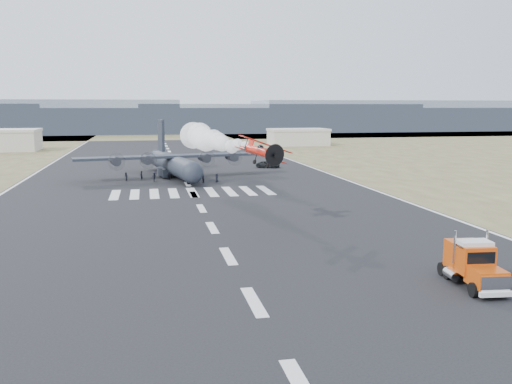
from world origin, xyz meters
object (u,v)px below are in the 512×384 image
object	(u,v)px
semi_truck	(472,263)
crew_c	(154,177)
crew_h	(126,177)
crew_b	(202,178)
transport_aircraft	(173,163)
aerobatic_biplane	(261,151)
crew_a	(141,175)
crew_d	(198,176)
crew_e	(217,178)
support_vehicle	(268,164)
hangar_right	(298,137)
crew_g	(198,178)
crew_f	(169,176)

from	to	relation	value
semi_truck	crew_c	distance (m)	67.87
crew_h	crew_b	bearing A→B (deg)	46.23
semi_truck	transport_aircraft	xyz separation A→B (m)	(-18.91, 70.08, 1.07)
semi_truck	aerobatic_biplane	world-z (taller)	aerobatic_biplane
crew_h	semi_truck	bearing A→B (deg)	0.64
semi_truck	crew_a	bearing A→B (deg)	116.15
crew_d	crew_h	distance (m)	13.25
aerobatic_biplane	crew_h	xyz separation A→B (m)	(-16.42, 42.29, -7.79)
crew_e	crew_c	bearing A→B (deg)	-65.27
crew_d	crew_h	world-z (taller)	crew_d
crew_b	crew_d	world-z (taller)	crew_b
transport_aircraft	support_vehicle	distance (m)	24.99
aerobatic_biplane	transport_aircraft	distance (m)	47.50
transport_aircraft	crew_b	distance (m)	10.82
crew_b	crew_e	xyz separation A→B (m)	(2.74, 0.90, -0.10)
semi_truck	crew_a	xyz separation A→B (m)	(-25.01, 66.87, -0.90)
hangar_right	crew_d	distance (m)	96.54
support_vehicle	aerobatic_biplane	bearing A→B (deg)	-167.15
hangar_right	support_vehicle	distance (m)	72.50
hangar_right	crew_b	bearing A→B (deg)	-115.85
crew_c	crew_d	xyz separation A→B (m)	(7.98, -0.17, -0.07)
crew_b	crew_g	xyz separation A→B (m)	(-0.76, -0.20, 0.06)
aerobatic_biplane	support_vehicle	size ratio (longest dim) A/B	1.22
crew_c	crew_h	distance (m)	5.44
aerobatic_biplane	crew_h	distance (m)	46.03
crew_h	aerobatic_biplane	bearing A→B (deg)	-1.02
crew_a	crew_e	xyz separation A→B (m)	(13.48, -5.47, -0.06)
support_vehicle	crew_e	bearing A→B (deg)	172.00
crew_b	transport_aircraft	bearing A→B (deg)	-122.80
semi_truck	aerobatic_biplane	size ratio (longest dim) A/B	1.21
crew_b	crew_f	bearing A→B (deg)	-101.11
crew_c	hangar_right	bearing A→B (deg)	27.91
aerobatic_biplane	crew_f	distance (m)	43.77
crew_f	crew_c	bearing A→B (deg)	177.20
hangar_right	crew_c	size ratio (longest dim) A/B	11.39
crew_e	crew_h	size ratio (longest dim) A/B	0.97
crew_a	crew_g	xyz separation A→B (m)	(9.98, -6.57, 0.10)
transport_aircraft	crew_f	size ratio (longest dim) A/B	23.02
aerobatic_biplane	crew_e	distance (m)	38.65
semi_truck	crew_g	size ratio (longest dim) A/B	4.25
hangar_right	crew_d	xyz separation A→B (m)	(-43.72, -86.05, -2.18)
aerobatic_biplane	crew_g	size ratio (longest dim) A/B	3.50
crew_d	crew_e	distance (m)	3.98
semi_truck	crew_c	xyz separation A→B (m)	(-22.68, 63.97, -0.84)
crew_b	crew_c	bearing A→B (deg)	-81.07
support_vehicle	crew_a	world-z (taller)	crew_a
crew_b	crew_f	distance (m)	7.77
crew_g	crew_b	bearing A→B (deg)	10.80
crew_e	crew_f	bearing A→B (deg)	-79.45
support_vehicle	crew_c	distance (m)	31.38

